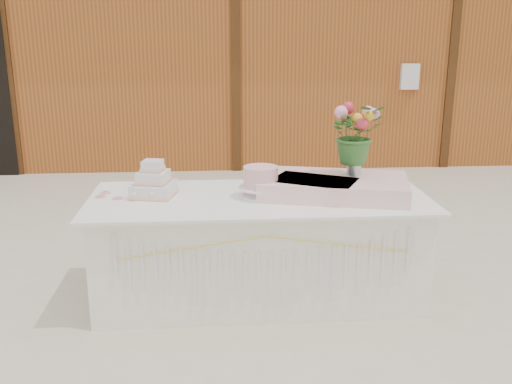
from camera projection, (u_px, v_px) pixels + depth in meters
ground at (259, 296)px, 4.24m from camera, size 80.00×80.00×0.00m
barn at (230, 45)px, 9.54m from camera, size 12.60×4.60×3.30m
cake_table at (259, 247)px, 4.14m from camera, size 2.40×1.00×0.77m
wedding_cake at (154, 184)px, 4.03m from camera, size 0.34×0.34×0.26m
pink_cake_stand at (261, 180)px, 3.99m from camera, size 0.31×0.31×0.22m
satin_runner at (334, 186)px, 4.06m from camera, size 1.14×0.82×0.13m
flower_vase at (354, 166)px, 4.08m from camera, size 0.10×0.10×0.14m
bouquet at (356, 127)px, 4.00m from camera, size 0.44×0.40×0.43m
loose_flowers at (109, 196)px, 4.01m from camera, size 0.15×0.36×0.02m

